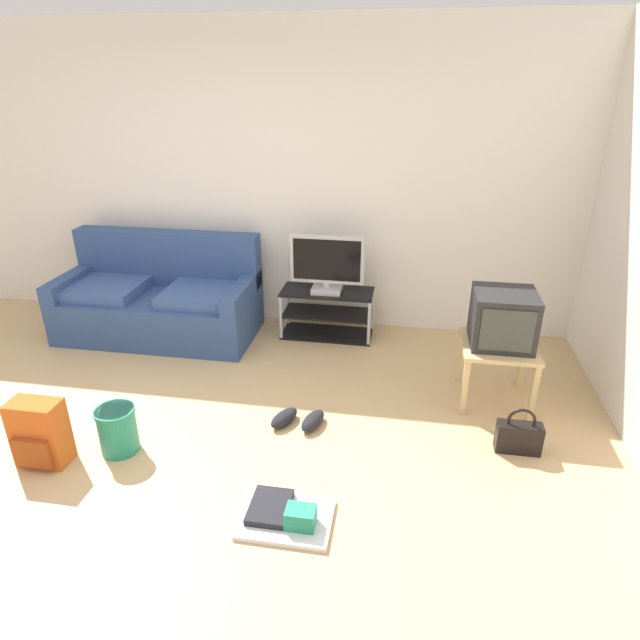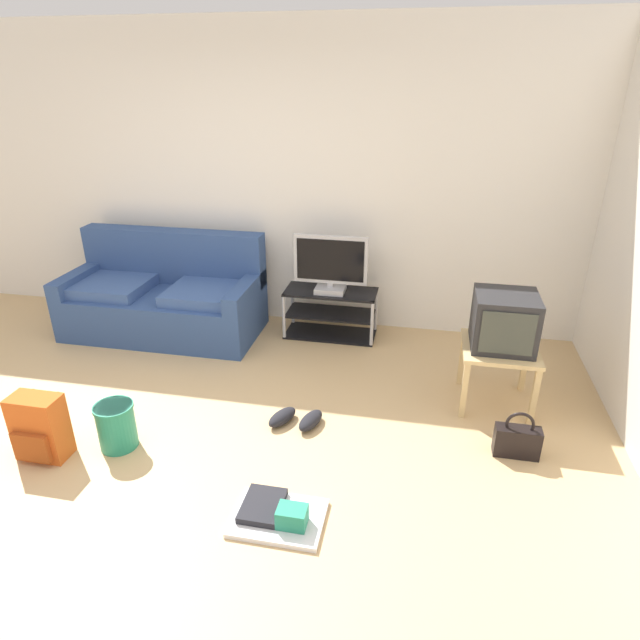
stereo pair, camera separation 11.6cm
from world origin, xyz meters
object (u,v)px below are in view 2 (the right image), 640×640
object	(u,v)px
couch	(166,298)
handbag	(517,440)
tv_stand	(331,313)
sneakers_pair	(296,419)
floor_tray	(277,515)
cleaning_bucket	(116,425)
crt_tv	(504,321)
backpack	(39,428)
side_table	(499,356)
flat_tv	(331,265)

from	to	relation	value
couch	handbag	bearing A→B (deg)	-23.33
tv_stand	sneakers_pair	distance (m)	1.46
couch	floor_tray	bearing A→B (deg)	-52.06
tv_stand	cleaning_bucket	size ratio (longest dim) A/B	2.67
tv_stand	sneakers_pair	size ratio (longest dim) A/B	2.07
tv_stand	handbag	xyz separation A→B (m)	(1.49, -1.50, -0.11)
crt_tv	cleaning_bucket	distance (m)	2.72
tv_stand	sneakers_pair	bearing A→B (deg)	-88.99
backpack	couch	bearing A→B (deg)	97.24
tv_stand	cleaning_bucket	bearing A→B (deg)	-118.98
couch	backpack	world-z (taller)	couch
couch	sneakers_pair	world-z (taller)	couch
side_table	flat_tv	bearing A→B (deg)	148.18
flat_tv	backpack	xyz separation A→B (m)	(-1.47, -2.08, -0.49)
cleaning_bucket	flat_tv	bearing A→B (deg)	60.74
couch	backpack	size ratio (longest dim) A/B	4.08
flat_tv	side_table	xyz separation A→B (m)	(1.40, -0.87, -0.31)
side_table	handbag	distance (m)	0.67
sneakers_pair	crt_tv	bearing A→B (deg)	22.98
flat_tv	backpack	world-z (taller)	flat_tv
couch	crt_tv	world-z (taller)	couch
couch	side_table	distance (m)	3.02
flat_tv	crt_tv	world-z (taller)	flat_tv
couch	crt_tv	xyz separation A→B (m)	(2.94, -0.68, 0.34)
tv_stand	flat_tv	size ratio (longest dim) A/B	1.27
handbag	crt_tv	bearing A→B (deg)	98.26
crt_tv	backpack	distance (m)	3.15
flat_tv	backpack	size ratio (longest dim) A/B	1.52
flat_tv	cleaning_bucket	bearing A→B (deg)	-119.26
flat_tv	side_table	world-z (taller)	flat_tv
handbag	side_table	bearing A→B (deg)	98.48
cleaning_bucket	handbag	bearing A→B (deg)	9.41
handbag	sneakers_pair	world-z (taller)	handbag
crt_tv	backpack	size ratio (longest dim) A/B	0.99
flat_tv	floor_tray	xyz separation A→B (m)	(0.13, -2.32, -0.66)
flat_tv	handbag	distance (m)	2.17
handbag	couch	bearing A→B (deg)	156.67
floor_tray	flat_tv	bearing A→B (deg)	93.32
couch	crt_tv	size ratio (longest dim) A/B	4.14
sneakers_pair	floor_tray	distance (m)	0.90
side_table	sneakers_pair	size ratio (longest dim) A/B	1.31
couch	sneakers_pair	xyz separation A→B (m)	(1.57, -1.26, -0.28)
handbag	floor_tray	world-z (taller)	handbag
side_table	crt_tv	distance (m)	0.27
sneakers_pair	side_table	bearing A→B (deg)	22.41
crt_tv	flat_tv	bearing A→B (deg)	148.66
handbag	sneakers_pair	size ratio (longest dim) A/B	0.80
side_table	crt_tv	bearing A→B (deg)	90.00
crt_tv	sneakers_pair	distance (m)	1.61
crt_tv	handbag	world-z (taller)	crt_tv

